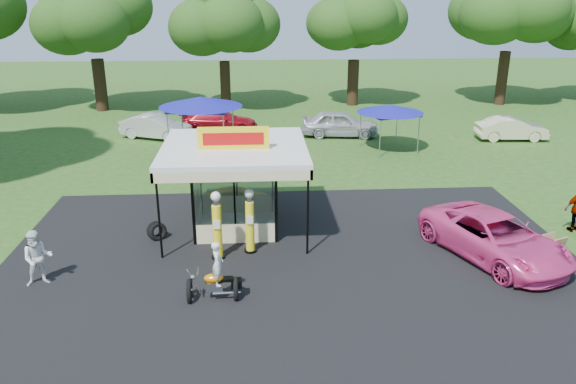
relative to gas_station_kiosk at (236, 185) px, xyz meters
name	(u,v)px	position (x,y,z in m)	size (l,w,h in m)	color
ground	(297,290)	(2.00, -4.99, -1.78)	(120.00, 120.00, 0.00)	#244A17
asphalt_apron	(293,260)	(2.00, -2.99, -1.76)	(20.00, 14.00, 0.04)	black
gas_station_kiosk	(236,185)	(0.00, 0.00, 0.00)	(5.40, 5.40, 4.18)	white
gas_pump_left	(217,227)	(-0.58, -2.68, -0.58)	(0.47, 0.47, 2.50)	black
gas_pump_right	(250,223)	(0.54, -2.23, -0.63)	(0.45, 0.45, 2.41)	black
motorcycle	(216,277)	(-0.48, -5.40, -1.01)	(1.68, 0.85, 1.98)	black
spare_tires	(157,231)	(-2.98, -0.93, -1.43)	(0.89, 0.82, 0.72)	black
a_frame_sign	(553,250)	(10.77, -3.89, -1.22)	(0.68, 0.76, 1.11)	#593819
kiosk_car	(238,197)	(0.00, 2.21, -1.30)	(1.13, 2.82, 0.96)	yellow
pink_sedan	(494,237)	(9.02, -3.18, -1.00)	(2.61, 5.66, 1.57)	#F24191
spectator_west	(38,258)	(-6.14, -4.13, -0.86)	(0.90, 0.70, 1.85)	white
bg_car_a	(156,127)	(-5.35, 14.40, -1.04)	(1.57, 4.51, 1.49)	silver
bg_car_b	(219,121)	(-1.48, 15.90, -1.06)	(2.03, 4.99, 1.45)	#A40C19
bg_car_c	(340,123)	(6.23, 14.23, -0.96)	(1.95, 4.83, 1.65)	#B7B7BC
bg_car_e	(511,129)	(16.73, 12.63, -1.08)	(1.49, 4.28, 1.41)	beige
tent_west	(201,102)	(-2.17, 10.79, 1.16)	(4.66, 4.66, 3.26)	gray
tent_east	(390,109)	(8.57, 10.84, 0.63)	(3.81, 3.81, 2.66)	gray
oak_far_b	(92,17)	(-10.88, 23.41, 5.11)	(9.05, 9.05, 10.79)	black
oak_far_c	(223,22)	(-1.35, 23.41, 4.78)	(8.77, 8.77, 10.34)	black
oak_far_d	(355,24)	(8.79, 24.37, 4.52)	(8.31, 8.31, 9.89)	black
oak_far_e	(511,8)	(20.81, 23.85, 5.68)	(9.82, 9.82, 11.69)	black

